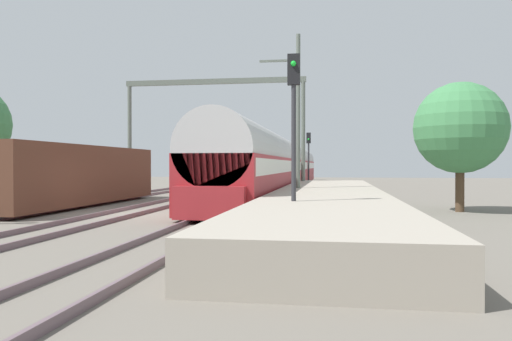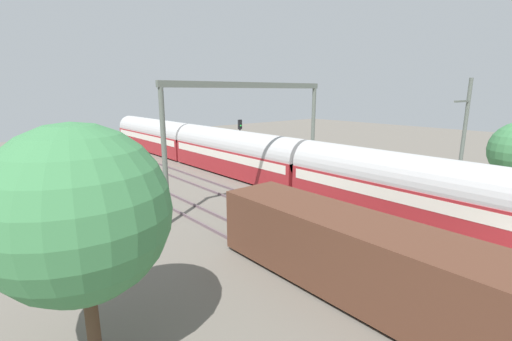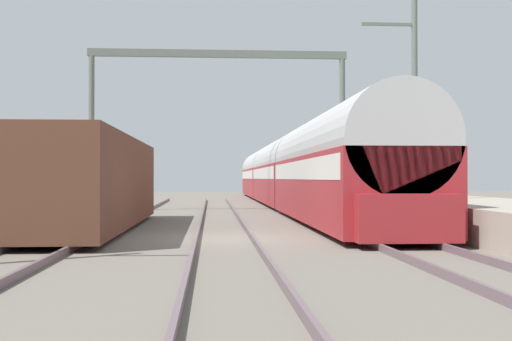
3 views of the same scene
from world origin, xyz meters
name	(u,v)px [view 3 (image 3 of 3)]	position (x,y,z in m)	size (l,w,h in m)	color
ground	(224,239)	(0.00, 0.00, 0.00)	(120.00, 120.00, 0.00)	#6C655B
track_far_west	(68,237)	(-4.11, 0.00, 0.08)	(1.52, 60.00, 0.16)	#66535A
track_west	(224,236)	(0.00, 0.00, 0.08)	(1.52, 60.00, 0.16)	#66535A
track_east	(376,235)	(4.11, 0.00, 0.08)	(1.52, 60.00, 0.16)	#66535A
platform	(482,216)	(7.92, 2.00, 0.45)	(4.40, 28.00, 0.90)	#A39989
passenger_train	(286,172)	(4.11, 21.53, 1.97)	(2.93, 49.20, 3.82)	maroon
freight_car	(90,183)	(-4.11, 3.14, 1.47)	(2.80, 13.00, 2.70)	#563323
person_crossing	(332,190)	(5.46, 13.68, 1.03)	(0.40, 0.24, 1.73)	#383838
railway_signal_far	(313,156)	(6.02, 23.34, 3.02)	(0.36, 0.30, 4.68)	#2D2D33
catenary_gantry	(218,96)	(0.00, 14.46, 5.64)	(12.61, 0.28, 7.86)	#5D655C
catenary_pole_east_mid	(413,103)	(6.46, 4.16, 4.15)	(1.90, 0.20, 8.00)	#5D655C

